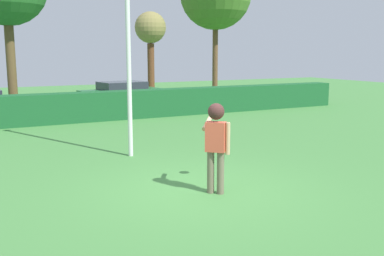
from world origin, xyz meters
TOP-DOWN VIEW (x-y plane):
  - ground_plane at (0.00, 0.00)m, footprint 60.00×60.00m
  - person at (0.17, -0.31)m, footprint 0.50×0.82m
  - frisbee at (0.72, 0.41)m, footprint 0.23×0.23m
  - lamppost at (-0.22, 3.49)m, footprint 0.24×0.24m
  - hedge_row at (0.00, 10.08)m, footprint 25.54×0.90m
  - parked_car_green at (3.19, 14.26)m, footprint 4.40×2.29m
  - maple_tree at (6.17, 17.63)m, footprint 1.86×1.86m

SIDE VIEW (x-z plane):
  - ground_plane at x=0.00m, z-range 0.00..0.00m
  - hedge_row at x=0.00m, z-range 0.00..1.16m
  - parked_car_green at x=3.19m, z-range 0.06..1.31m
  - person at x=0.17m, z-range 0.23..2.01m
  - frisbee at x=0.72m, z-range 1.13..1.15m
  - lamppost at x=-0.22m, z-range 0.32..7.49m
  - maple_tree at x=6.17m, z-range 1.42..6.53m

